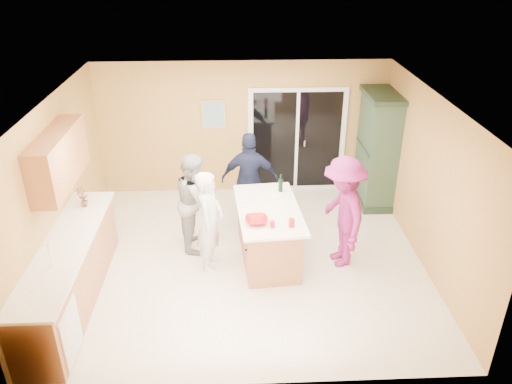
{
  "coord_description": "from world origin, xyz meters",
  "views": [
    {
      "loc": [
        -0.15,
        -6.6,
        4.57
      ],
      "look_at": [
        0.15,
        0.1,
        1.15
      ],
      "focal_mm": 35.0,
      "sensor_mm": 36.0,
      "label": 1
    }
  ],
  "objects_px": {
    "kitchen_island": "(268,235)",
    "woman_white": "(210,221)",
    "green_hutch": "(377,151)",
    "woman_grey": "(196,201)",
    "woman_magenta": "(343,212)",
    "woman_navy": "(250,180)"
  },
  "relations": [
    {
      "from": "green_hutch",
      "to": "woman_grey",
      "type": "bearing_deg",
      "value": -156.79
    },
    {
      "from": "kitchen_island",
      "to": "green_hutch",
      "type": "height_order",
      "value": "green_hutch"
    },
    {
      "from": "woman_grey",
      "to": "woman_magenta",
      "type": "distance_m",
      "value": 2.33
    },
    {
      "from": "woman_white",
      "to": "woman_magenta",
      "type": "bearing_deg",
      "value": -75.95
    },
    {
      "from": "woman_grey",
      "to": "woman_magenta",
      "type": "bearing_deg",
      "value": -106.64
    },
    {
      "from": "green_hutch",
      "to": "woman_magenta",
      "type": "distance_m",
      "value": 2.28
    },
    {
      "from": "kitchen_island",
      "to": "green_hutch",
      "type": "bearing_deg",
      "value": 36.48
    },
    {
      "from": "woman_white",
      "to": "kitchen_island",
      "type": "bearing_deg",
      "value": -65.65
    },
    {
      "from": "green_hutch",
      "to": "woman_grey",
      "type": "height_order",
      "value": "green_hutch"
    },
    {
      "from": "kitchen_island",
      "to": "woman_magenta",
      "type": "xyz_separation_m",
      "value": [
        1.11,
        -0.14,
        0.46
      ]
    },
    {
      "from": "woman_white",
      "to": "woman_grey",
      "type": "height_order",
      "value": "woman_grey"
    },
    {
      "from": "kitchen_island",
      "to": "woman_white",
      "type": "height_order",
      "value": "woman_white"
    },
    {
      "from": "woman_grey",
      "to": "woman_navy",
      "type": "distance_m",
      "value": 1.13
    },
    {
      "from": "kitchen_island",
      "to": "woman_grey",
      "type": "relative_size",
      "value": 1.11
    },
    {
      "from": "kitchen_island",
      "to": "woman_magenta",
      "type": "bearing_deg",
      "value": -12.03
    },
    {
      "from": "green_hutch",
      "to": "woman_white",
      "type": "distance_m",
      "value": 3.67
    },
    {
      "from": "woman_grey",
      "to": "woman_navy",
      "type": "relative_size",
      "value": 0.95
    },
    {
      "from": "woman_navy",
      "to": "woman_magenta",
      "type": "xyz_separation_m",
      "value": [
        1.35,
        -1.29,
        0.04
      ]
    },
    {
      "from": "woman_navy",
      "to": "woman_grey",
      "type": "bearing_deg",
      "value": 41.03
    },
    {
      "from": "green_hutch",
      "to": "woman_grey",
      "type": "xyz_separation_m",
      "value": [
        -3.29,
        -1.41,
        -0.24
      ]
    },
    {
      "from": "woman_grey",
      "to": "woman_magenta",
      "type": "relative_size",
      "value": 0.91
    },
    {
      "from": "kitchen_island",
      "to": "green_hutch",
      "type": "distance_m",
      "value": 2.92
    }
  ]
}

